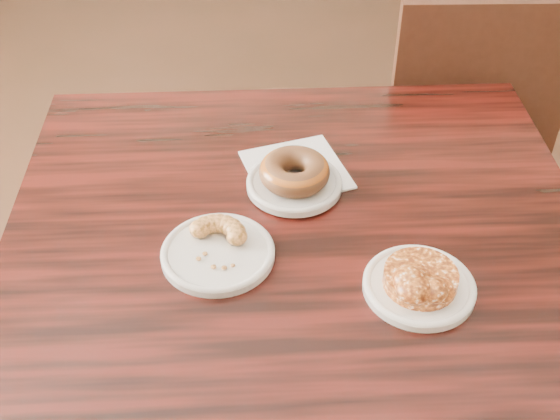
# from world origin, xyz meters

# --- Properties ---
(cafe_table) EXTENTS (1.10, 1.10, 0.75)m
(cafe_table) POSITION_xyz_m (-0.03, -0.15, 0.38)
(cafe_table) COLOR black
(cafe_table) RESTS_ON floor
(chair_far) EXTENTS (0.50, 0.50, 0.90)m
(chair_far) POSITION_xyz_m (0.31, 0.66, 0.45)
(chair_far) COLOR black
(chair_far) RESTS_ON floor
(napkin) EXTENTS (0.22, 0.22, 0.00)m
(napkin) POSITION_xyz_m (-0.05, 0.05, 0.75)
(napkin) COLOR white
(napkin) RESTS_ON cafe_table
(plate_donut) EXTENTS (0.17, 0.17, 0.01)m
(plate_donut) POSITION_xyz_m (-0.05, 0.00, 0.76)
(plate_donut) COLOR silver
(plate_donut) RESTS_ON napkin
(plate_cruller) EXTENTS (0.18, 0.18, 0.01)m
(plate_cruller) POSITION_xyz_m (-0.15, -0.18, 0.76)
(plate_cruller) COLOR silver
(plate_cruller) RESTS_ON cafe_table
(plate_fritter) EXTENTS (0.17, 0.17, 0.01)m
(plate_fritter) POSITION_xyz_m (0.15, -0.22, 0.76)
(plate_fritter) COLOR white
(plate_fritter) RESTS_ON cafe_table
(glazed_donut) EXTENTS (0.12, 0.12, 0.04)m
(glazed_donut) POSITION_xyz_m (-0.05, 0.00, 0.79)
(glazed_donut) COLOR brown
(glazed_donut) RESTS_ON plate_donut
(apple_fritter) EXTENTS (0.15, 0.15, 0.04)m
(apple_fritter) POSITION_xyz_m (0.15, -0.22, 0.78)
(apple_fritter) COLOR #481A07
(apple_fritter) RESTS_ON plate_fritter
(cruller_fragment) EXTENTS (0.11, 0.11, 0.03)m
(cruller_fragment) POSITION_xyz_m (-0.15, -0.18, 0.78)
(cruller_fragment) COLOR brown
(cruller_fragment) RESTS_ON plate_cruller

